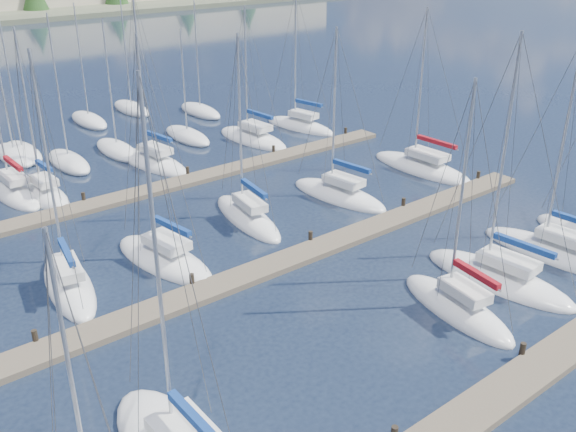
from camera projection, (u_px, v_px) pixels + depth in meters
ground at (9, 107)px, 65.98m from camera, size 400.00×400.00×0.00m
dock_near at (482, 407)px, 24.68m from camera, size 44.00×1.93×1.10m
dock_mid at (265, 269)px, 34.64m from camera, size 44.00×1.93×1.10m
dock_far at (145, 192)px, 44.59m from camera, size 44.00×1.93×1.10m
sailboat_p at (153, 162)px, 50.06m from camera, size 3.70×8.31×13.63m
sailboat_f at (556, 254)px, 36.17m from camera, size 3.05×9.02×12.71m
sailboat_o at (45, 195)px, 43.99m from camera, size 2.51×6.35×12.09m
sailboat_d at (457, 308)px, 31.02m from camera, size 3.36×7.43×11.98m
sailboat_l at (339, 195)px, 44.04m from camera, size 3.52×8.14×12.08m
sailboat_i at (69, 284)px, 33.07m from camera, size 3.53×8.00×12.80m
sailboat_r at (300, 126)px, 59.06m from camera, size 3.52×8.01×12.82m
sailboat_e at (499, 278)px, 33.64m from camera, size 3.42×8.70×13.49m
sailboat_j at (164, 259)px, 35.61m from camera, size 3.77×8.03×13.07m
sailboat_k at (248, 217)px, 40.62m from camera, size 3.34×8.16×12.22m
sailboat_m at (422, 168)px, 48.96m from camera, size 2.99×9.18×12.64m
sailboat_n at (14, 191)px, 44.63m from camera, size 2.60×8.17×14.63m
sailboat_q at (253, 138)px, 55.70m from camera, size 3.43×8.38×11.94m
distant_boats at (17, 153)px, 51.84m from camera, size 36.93×20.75×13.30m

